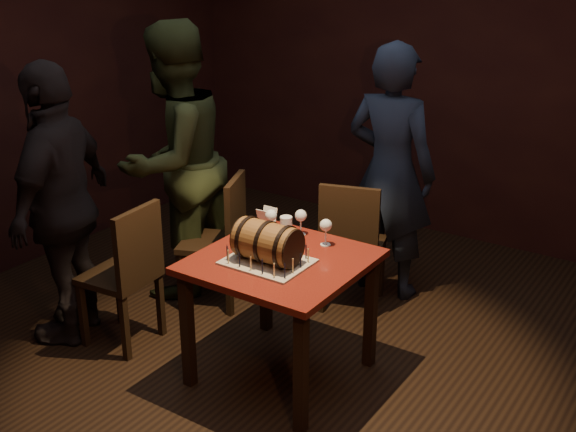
# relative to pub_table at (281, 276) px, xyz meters

# --- Properties ---
(room_shell) EXTENTS (5.04, 5.04, 2.80)m
(room_shell) POSITION_rel_pub_table_xyz_m (-0.07, 0.08, 0.76)
(room_shell) COLOR black
(room_shell) RESTS_ON ground
(pub_table) EXTENTS (0.90, 0.90, 0.75)m
(pub_table) POSITION_rel_pub_table_xyz_m (0.00, 0.00, 0.00)
(pub_table) COLOR #53120D
(pub_table) RESTS_ON ground
(cake_board) EXTENTS (0.45, 0.35, 0.01)m
(cake_board) POSITION_rel_pub_table_xyz_m (-0.03, -0.09, 0.12)
(cake_board) COLOR #A99A88
(cake_board) RESTS_ON pub_table
(barrel_cake) EXTENTS (0.40, 0.24, 0.24)m
(barrel_cake) POSITION_rel_pub_table_xyz_m (-0.03, -0.09, 0.23)
(barrel_cake) COLOR brown
(barrel_cake) RESTS_ON cake_board
(birthday_candles) EXTENTS (0.40, 0.30, 0.09)m
(birthday_candles) POSITION_rel_pub_table_xyz_m (-0.03, -0.09, 0.16)
(birthday_candles) COLOR #F1D990
(birthday_candles) RESTS_ON cake_board
(wine_glass_left) EXTENTS (0.07, 0.07, 0.16)m
(wine_glass_left) POSITION_rel_pub_table_xyz_m (-0.24, 0.25, 0.23)
(wine_glass_left) COLOR silver
(wine_glass_left) RESTS_ON pub_table
(wine_glass_mid) EXTENTS (0.07, 0.07, 0.16)m
(wine_glass_mid) POSITION_rel_pub_table_xyz_m (-0.09, 0.34, 0.23)
(wine_glass_mid) COLOR silver
(wine_glass_mid) RESTS_ON pub_table
(wine_glass_right) EXTENTS (0.07, 0.07, 0.16)m
(wine_glass_right) POSITION_rel_pub_table_xyz_m (0.11, 0.30, 0.23)
(wine_glass_right) COLOR silver
(wine_glass_right) RESTS_ON pub_table
(pint_of_ale) EXTENTS (0.07, 0.07, 0.15)m
(pint_of_ale) POSITION_rel_pub_table_xyz_m (-0.12, 0.22, 0.18)
(pint_of_ale) COLOR silver
(pint_of_ale) RESTS_ON pub_table
(menu_card) EXTENTS (0.10, 0.05, 0.13)m
(menu_card) POSITION_rel_pub_table_xyz_m (-0.31, 0.31, 0.17)
(menu_card) COLOR white
(menu_card) RESTS_ON pub_table
(chair_back) EXTENTS (0.50, 0.50, 0.93)m
(chair_back) POSITION_rel_pub_table_xyz_m (-0.06, 0.91, -0.12)
(chair_back) COLOR black
(chair_back) RESTS_ON ground
(chair_left_rear) EXTENTS (0.52, 0.52, 0.93)m
(chair_left_rear) POSITION_rel_pub_table_xyz_m (-0.84, 0.51, -0.12)
(chair_left_rear) COLOR black
(chair_left_rear) RESTS_ON ground
(chair_left_front) EXTENTS (0.43, 0.43, 0.93)m
(chair_left_front) POSITION_rel_pub_table_xyz_m (-0.97, -0.24, -0.12)
(chair_left_front) COLOR black
(chair_left_front) RESTS_ON ground
(person_back) EXTENTS (0.66, 0.43, 1.80)m
(person_back) POSITION_rel_pub_table_xyz_m (0.01, 1.33, 0.26)
(person_back) COLOR #1A2134
(person_back) RESTS_ON ground
(person_left_rear) EXTENTS (0.73, 0.94, 1.92)m
(person_left_rear) POSITION_rel_pub_table_xyz_m (-1.26, 0.53, 0.32)
(person_left_rear) COLOR #2D361B
(person_left_rear) RESTS_ON ground
(person_left_front) EXTENTS (0.77, 1.12, 1.77)m
(person_left_front) POSITION_rel_pub_table_xyz_m (-1.39, -0.34, 0.25)
(person_left_front) COLOR black
(person_left_front) RESTS_ON ground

